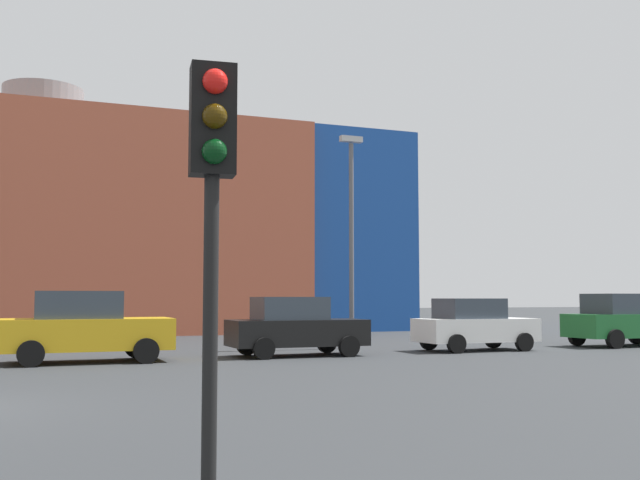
% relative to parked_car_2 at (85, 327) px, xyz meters
% --- Properties ---
extents(building_backdrop, '(37.42, 12.42, 12.44)m').
position_rel_parked_car_2_xyz_m(building_backdrop, '(-1.10, 19.05, 4.33)').
color(building_backdrop, '#B2563D').
rests_on(building_backdrop, ground_plane).
extents(parked_car_2, '(4.40, 2.16, 1.91)m').
position_rel_parked_car_2_xyz_m(parked_car_2, '(0.00, 0.00, 0.00)').
color(parked_car_2, gold).
rests_on(parked_car_2, ground_plane).
extents(parked_car_3, '(4.05, 1.99, 1.75)m').
position_rel_parked_car_2_xyz_m(parked_car_3, '(5.98, -0.00, -0.08)').
color(parked_car_3, black).
rests_on(parked_car_3, ground_plane).
extents(parked_car_4, '(3.94, 1.93, 1.71)m').
position_rel_parked_car_2_xyz_m(parked_car_4, '(12.19, -0.00, -0.10)').
color(parked_car_4, white).
rests_on(parked_car_4, ground_plane).
extents(parked_car_5, '(4.32, 2.12, 1.87)m').
position_rel_parked_car_2_xyz_m(parked_car_5, '(18.49, -0.00, -0.02)').
color(parked_car_5, '#1E662D').
rests_on(parked_car_5, ground_plane).
extents(traffic_light_near_right, '(0.38, 0.38, 3.60)m').
position_rel_parked_car_2_xyz_m(traffic_light_near_right, '(-0.04, -15.18, 1.70)').
color(traffic_light_near_right, black).
rests_on(traffic_light_near_right, ground_plane).
extents(street_lamp, '(0.80, 0.24, 7.33)m').
position_rel_parked_car_2_xyz_m(street_lamp, '(8.85, 2.35, 3.24)').
color(street_lamp, '#59595E').
rests_on(street_lamp, ground_plane).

